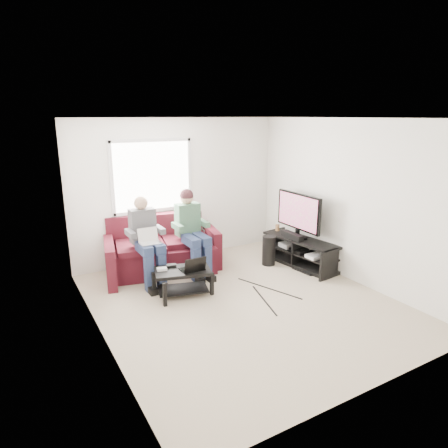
{
  "coord_description": "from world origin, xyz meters",
  "views": [
    {
      "loc": [
        -2.88,
        -4.47,
        2.64
      ],
      "look_at": [
        0.02,
        0.6,
        1.04
      ],
      "focal_mm": 32.0,
      "sensor_mm": 36.0,
      "label": 1
    }
  ],
  "objects_px": {
    "tv_stand": "(300,253)",
    "subwoofer": "(269,250)",
    "sofa": "(162,251)",
    "coffee_table": "(183,276)",
    "end_table": "(208,244)",
    "tv": "(298,213)"
  },
  "relations": [
    {
      "from": "coffee_table",
      "to": "end_table",
      "type": "relative_size",
      "value": 1.59
    },
    {
      "from": "sofa",
      "to": "coffee_table",
      "type": "bearing_deg",
      "value": -95.72
    },
    {
      "from": "coffee_table",
      "to": "end_table",
      "type": "xyz_separation_m",
      "value": [
        1.09,
        1.27,
        -0.04
      ]
    },
    {
      "from": "subwoofer",
      "to": "tv",
      "type": "bearing_deg",
      "value": -22.67
    },
    {
      "from": "tv",
      "to": "subwoofer",
      "type": "height_order",
      "value": "tv"
    },
    {
      "from": "sofa",
      "to": "tv",
      "type": "distance_m",
      "value": 2.5
    },
    {
      "from": "sofa",
      "to": "end_table",
      "type": "distance_m",
      "value": 0.99
    },
    {
      "from": "tv_stand",
      "to": "subwoofer",
      "type": "relative_size",
      "value": 2.89
    },
    {
      "from": "tv_stand",
      "to": "subwoofer",
      "type": "xyz_separation_m",
      "value": [
        -0.48,
        0.3,
        0.05
      ]
    },
    {
      "from": "subwoofer",
      "to": "end_table",
      "type": "distance_m",
      "value": 1.18
    },
    {
      "from": "end_table",
      "to": "tv_stand",
      "type": "bearing_deg",
      "value": -42.86
    },
    {
      "from": "tv",
      "to": "subwoofer",
      "type": "bearing_deg",
      "value": 157.33
    },
    {
      "from": "sofa",
      "to": "tv_stand",
      "type": "relative_size",
      "value": 1.41
    },
    {
      "from": "sofa",
      "to": "subwoofer",
      "type": "bearing_deg",
      "value": -22.13
    },
    {
      "from": "tv_stand",
      "to": "tv",
      "type": "bearing_deg",
      "value": 91.47
    },
    {
      "from": "tv",
      "to": "end_table",
      "type": "bearing_deg",
      "value": 139.6
    },
    {
      "from": "subwoofer",
      "to": "end_table",
      "type": "relative_size",
      "value": 0.93
    },
    {
      "from": "sofa",
      "to": "coffee_table",
      "type": "xyz_separation_m",
      "value": [
        -0.11,
        -1.1,
        -0.04
      ]
    },
    {
      "from": "coffee_table",
      "to": "tv_stand",
      "type": "xyz_separation_m",
      "value": [
        2.36,
        0.09,
        -0.08
      ]
    },
    {
      "from": "sofa",
      "to": "end_table",
      "type": "height_order",
      "value": "sofa"
    },
    {
      "from": "coffee_table",
      "to": "tv",
      "type": "distance_m",
      "value": 2.45
    },
    {
      "from": "coffee_table",
      "to": "subwoofer",
      "type": "xyz_separation_m",
      "value": [
        1.87,
        0.39,
        -0.03
      ]
    }
  ]
}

